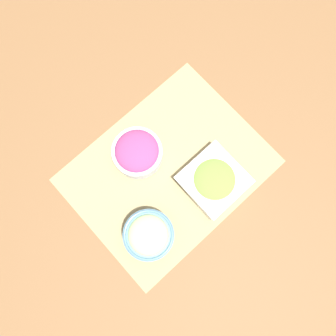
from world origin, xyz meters
The scene contains 5 objects.
ground_plane centered at (0.00, 0.00, 0.00)m, with size 3.00×3.00×0.00m, color brown.
placemat centered at (0.00, 0.00, 0.00)m, with size 0.47×0.37×0.00m.
onion_bowl centered at (-0.03, 0.08, 0.04)m, with size 0.12×0.12×0.07m.
cucumber_bowl centered at (-0.14, -0.09, 0.04)m, with size 0.12×0.12×0.07m.
lettuce_bowl centered at (0.06, -0.10, 0.03)m, with size 0.14×0.14×0.05m.
Camera 1 is at (-0.10, -0.11, 0.81)m, focal length 35.00 mm.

